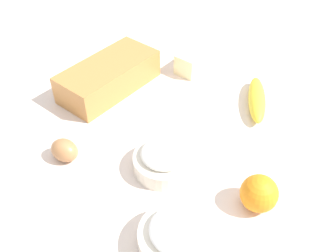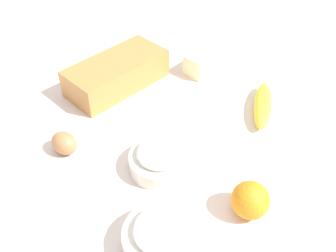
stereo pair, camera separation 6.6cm
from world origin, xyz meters
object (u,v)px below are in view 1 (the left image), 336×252
flour_bowl (164,159)px  sugar_bowl (179,236)px  banana (257,99)px  butter_block (192,62)px  orange_fruit (259,193)px  loaf_pan (109,76)px  egg_near_butter (65,150)px

flour_bowl → sugar_bowl: size_ratio=0.92×
banana → butter_block: 0.23m
orange_fruit → loaf_pan: bearing=66.5°
loaf_pan → butter_block: bearing=-29.8°
sugar_bowl → orange_fruit: size_ratio=1.93×
orange_fruit → egg_near_butter: (-0.06, 0.43, -0.01)m
flour_bowl → butter_block: flour_bowl is taller
sugar_bowl → egg_near_butter: (0.09, 0.32, -0.01)m
flour_bowl → banana: 0.33m
loaf_pan → flour_bowl: loaf_pan is taller
flour_bowl → sugar_bowl: 0.20m
loaf_pan → flour_bowl: 0.34m
flour_bowl → sugar_bowl: (-0.16, -0.11, 0.00)m
banana → egg_near_butter: size_ratio=2.84×
butter_block → egg_near_butter: butter_block is taller
banana → butter_block: (0.07, 0.22, 0.01)m
loaf_pan → orange_fruit: (-0.21, -0.48, -0.00)m
egg_near_butter → butter_block: bearing=-14.2°
sugar_bowl → egg_near_butter: 0.34m
loaf_pan → butter_block: loaf_pan is taller
egg_near_butter → orange_fruit: bearing=-81.7°
orange_fruit → egg_near_butter: 0.43m
flour_bowl → banana: bearing=-21.0°
flour_bowl → banana: size_ratio=0.71×
banana → orange_fruit: orange_fruit is taller
flour_bowl → butter_block: 0.40m
sugar_bowl → butter_block: bearing=21.1°
sugar_bowl → egg_near_butter: size_ratio=2.21×
sugar_bowl → egg_near_butter: bearing=74.1°
flour_bowl → orange_fruit: size_ratio=1.77×
flour_bowl → sugar_bowl: sugar_bowl is taller
sugar_bowl → butter_block: (0.54, 0.21, -0.00)m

